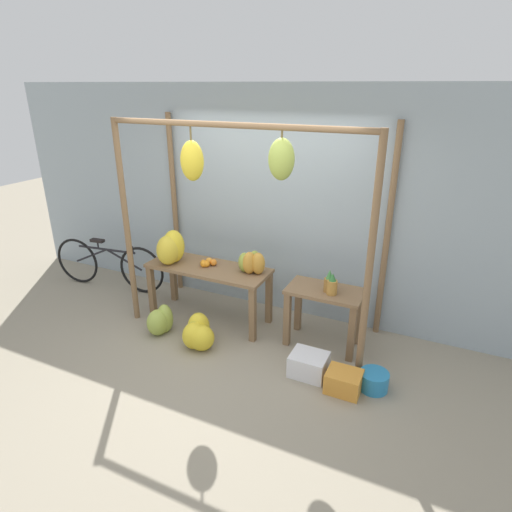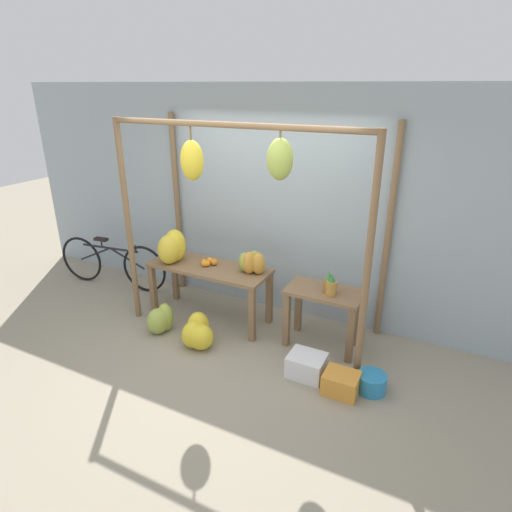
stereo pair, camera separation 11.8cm
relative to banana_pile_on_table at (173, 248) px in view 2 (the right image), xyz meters
The scene contains 15 objects.
ground_plane 1.52m from the banana_pile_on_table, 33.46° to the right, with size 20.00×20.00×0.00m, color gray.
shop_wall_back 1.37m from the banana_pile_on_table, 35.91° to the left, with size 8.00×0.08×2.80m.
stall_awning 1.33m from the banana_pile_on_table, ahead, with size 2.90×1.11×2.45m.
display_table_main 0.57m from the banana_pile_on_table, ahead, with size 1.52×0.56×0.71m.
display_table_side 1.97m from the banana_pile_on_table, ahead, with size 0.83×0.46×0.69m.
banana_pile_on_table is the anchor object (origin of this frame).
orange_pile 0.49m from the banana_pile_on_table, 11.66° to the left, with size 0.19×0.19×0.08m.
pineapple_cluster 2.00m from the banana_pile_on_table, ahead, with size 0.16×0.16×0.26m.
banana_pile_ground_left 0.88m from the banana_pile_on_table, 74.25° to the right, with size 0.32×0.40×0.35m.
banana_pile_ground_right 1.12m from the banana_pile_on_table, 38.06° to the right, with size 0.46×0.47×0.36m.
fruit_crate_white 2.17m from the banana_pile_on_table, 13.58° to the right, with size 0.37×0.31×0.23m.
blue_bucket 2.77m from the banana_pile_on_table, ahead, with size 0.28×0.28×0.19m.
parked_bicycle 1.43m from the banana_pile_on_table, behind, with size 1.77×0.26×0.73m.
papaya_pile 1.04m from the banana_pile_on_table, ahead, with size 0.37×0.29×0.27m.
fruit_crate_purple 2.56m from the banana_pile_on_table, 13.68° to the right, with size 0.33×0.28×0.21m.
Camera 2 is at (2.11, -3.26, 2.78)m, focal length 30.00 mm.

